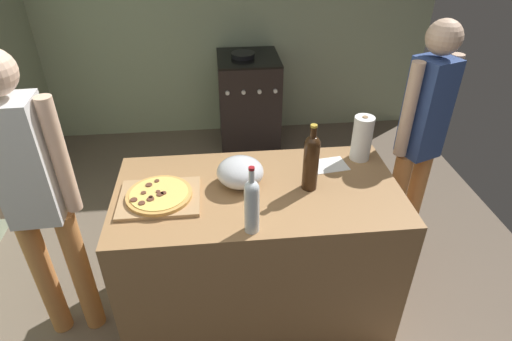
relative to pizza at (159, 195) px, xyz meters
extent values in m
cube|color=#6B5B4C|center=(0.43, 0.85, -0.92)|extent=(4.14, 3.76, 0.02)
cube|color=#99A889|center=(0.43, 2.48, 0.39)|extent=(4.14, 0.10, 2.60)
cube|color=#9E7247|center=(0.50, 0.04, -0.47)|extent=(1.49, 0.77, 0.88)
cube|color=tan|center=(0.00, 0.00, -0.02)|extent=(0.40, 0.32, 0.02)
cylinder|color=tan|center=(0.00, 0.00, 0.00)|extent=(0.33, 0.33, 0.02)
cylinder|color=#EAC660|center=(0.00, 0.00, 0.01)|extent=(0.29, 0.29, 0.00)
cylinder|color=brown|center=(-0.03, -0.05, 0.01)|extent=(0.04, 0.04, 0.01)
cylinder|color=brown|center=(0.01, -0.01, 0.01)|extent=(0.03, 0.03, 0.01)
cylinder|color=brown|center=(-0.07, -0.08, 0.01)|extent=(0.03, 0.03, 0.01)
cylinder|color=brown|center=(0.02, -0.01, 0.01)|extent=(0.03, 0.03, 0.01)
cylinder|color=brown|center=(-0.04, -0.03, 0.01)|extent=(0.02, 0.02, 0.01)
cylinder|color=brown|center=(-0.07, 0.01, 0.01)|extent=(0.03, 0.03, 0.01)
cylinder|color=brown|center=(-0.02, 0.10, 0.01)|extent=(0.02, 0.02, 0.01)
cylinder|color=brown|center=(-0.11, -0.05, 0.01)|extent=(0.03, 0.03, 0.01)
cylinder|color=brown|center=(-0.05, 0.07, 0.01)|extent=(0.03, 0.03, 0.01)
cylinder|color=brown|center=(0.00, 0.01, 0.01)|extent=(0.02, 0.02, 0.01)
cylinder|color=#B2B2B7|center=(0.41, 0.09, -0.03)|extent=(0.10, 0.10, 0.01)
ellipsoid|color=silver|center=(0.41, 0.09, 0.05)|extent=(0.25, 0.25, 0.15)
cylinder|color=white|center=(1.12, 0.29, 0.10)|extent=(0.11, 0.11, 0.26)
cylinder|color=#997551|center=(1.12, 0.29, 0.10)|extent=(0.03, 0.03, 0.27)
cylinder|color=silver|center=(0.44, -0.27, 0.09)|extent=(0.07, 0.07, 0.23)
sphere|color=silver|center=(0.44, -0.27, 0.20)|extent=(0.07, 0.07, 0.07)
cylinder|color=silver|center=(0.44, -0.27, 0.26)|extent=(0.03, 0.03, 0.07)
cylinder|color=maroon|center=(0.44, -0.27, 0.30)|extent=(0.03, 0.03, 0.01)
cylinder|color=#331E0F|center=(0.77, 0.03, 0.10)|extent=(0.08, 0.08, 0.26)
sphere|color=#331E0F|center=(0.77, 0.03, 0.23)|extent=(0.08, 0.08, 0.08)
cylinder|color=#331E0F|center=(0.77, 0.03, 0.29)|extent=(0.03, 0.03, 0.07)
cylinder|color=gold|center=(0.77, 0.03, 0.33)|extent=(0.03, 0.03, 0.01)
cube|color=white|center=(0.92, 0.23, -0.03)|extent=(0.23, 0.18, 0.00)
cube|color=black|center=(0.63, 2.08, -0.47)|extent=(0.57, 0.60, 0.89)
cube|color=black|center=(0.63, 2.08, -0.01)|extent=(0.57, 0.60, 0.02)
cylinder|color=silver|center=(0.42, 1.76, -0.22)|extent=(0.04, 0.02, 0.04)
cylinder|color=silver|center=(0.56, 1.76, -0.22)|extent=(0.04, 0.02, 0.04)
cylinder|color=silver|center=(0.70, 1.76, -0.22)|extent=(0.04, 0.02, 0.04)
cylinder|color=silver|center=(0.84, 1.76, -0.22)|extent=(0.04, 0.02, 0.04)
cylinder|color=black|center=(0.58, 2.07, 0.02)|extent=(0.22, 0.22, 0.04)
cylinder|color=#D88C4C|center=(-0.67, -0.01, -0.50)|extent=(0.11, 0.11, 0.83)
cylinder|color=#D88C4C|center=(-0.48, 0.00, -0.50)|extent=(0.11, 0.11, 0.83)
cube|color=silver|center=(-0.58, -0.01, 0.23)|extent=(0.25, 0.21, 0.62)
cylinder|color=beige|center=(-0.42, 0.00, 0.25)|extent=(0.08, 0.08, 0.59)
cylinder|color=#D88C4C|center=(1.62, 0.46, -0.51)|extent=(0.11, 0.11, 0.81)
cylinder|color=#D88C4C|center=(1.46, 0.40, -0.51)|extent=(0.11, 0.11, 0.81)
cube|color=#334C8C|center=(1.54, 0.43, 0.20)|extent=(0.26, 0.26, 0.61)
cylinder|color=beige|center=(1.68, 0.48, 0.21)|extent=(0.08, 0.08, 0.58)
cylinder|color=beige|center=(1.41, 0.38, 0.21)|extent=(0.08, 0.08, 0.58)
sphere|color=beige|center=(1.54, 0.43, 0.61)|extent=(0.20, 0.20, 0.20)
camera|label=1|loc=(0.31, -1.74, 1.26)|focal=29.82mm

